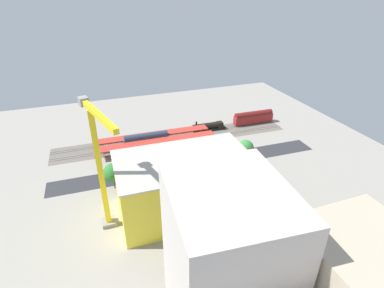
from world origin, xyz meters
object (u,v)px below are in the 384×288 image
object	(u,v)px
platform_canopy_near	(158,141)
street_tree_3	(245,154)
parked_car_0	(219,153)
box_truck_0	(140,178)
parked_car_1	(205,155)
box_truck_2	(166,173)
construction_building	(184,185)
street_tree_2	(113,173)
freight_coach_far	(146,139)
street_tree_0	(245,148)
parked_car_2	(187,159)
platform_canopy_far	(154,134)
street_tree_1	(237,153)
tower_crane	(100,163)
traffic_light	(192,161)
parked_car_4	(153,165)
parked_car_3	(172,161)
passenger_coach	(253,117)
box_truck_1	(208,164)
locomotive	(209,127)

from	to	relation	value
platform_canopy_near	street_tree_3	size ratio (longest dim) A/B	7.65
parked_car_0	box_truck_0	bearing A→B (deg)	13.56
parked_car_1	box_truck_2	size ratio (longest dim) A/B	0.47
construction_building	street_tree_2	bearing A→B (deg)	-41.11
freight_coach_far	parked_car_0	xyz separation A→B (m)	(-25.07, 16.15, -2.36)
construction_building	box_truck_2	bearing A→B (deg)	-85.77
street_tree_0	parked_car_2	bearing A→B (deg)	-19.06
platform_canopy_far	box_truck_2	world-z (taller)	platform_canopy_far
platform_canopy_near	street_tree_1	xyz separation A→B (m)	(-24.50, 19.98, 0.90)
parked_car_2	tower_crane	xyz separation A→B (m)	(30.95, 25.65, 19.63)
platform_canopy_near	parked_car_1	world-z (taller)	platform_canopy_near
box_truck_0	traffic_light	distance (m)	18.81
parked_car_0	street_tree_2	world-z (taller)	street_tree_2
parked_car_1	parked_car_2	size ratio (longest dim) A/B	1.04
parked_car_2	street_tree_2	xyz separation A→B (m)	(27.72, 8.19, 5.26)
parked_car_0	parked_car_4	distance (m)	26.13
platform_canopy_far	tower_crane	xyz separation A→B (m)	(22.74, 44.53, 16.56)
freight_coach_far	parked_car_3	bearing A→B (deg)	110.46
passenger_coach	parked_car_3	bearing A→B (deg)	25.07
parked_car_0	street_tree_3	xyz separation A→B (m)	(-6.28, 8.85, 3.23)
platform_canopy_far	box_truck_1	xyz separation A→B (m)	(-13.66, 25.99, -2.19)
freight_coach_far	box_truck_1	xyz separation A→B (m)	(-17.29, 23.70, -1.56)
locomotive	freight_coach_far	bearing A→B (deg)	10.89
traffic_light	construction_building	bearing A→B (deg)	63.91
platform_canopy_near	parked_car_1	bearing A→B (deg)	142.85
street_tree_2	parked_car_0	bearing A→B (deg)	-168.09
parked_car_3	box_truck_2	xyz separation A→B (m)	(4.31, 8.09, 0.96)
locomotive	box_truck_0	world-z (taller)	locomotive
parked_car_0	box_truck_1	distance (m)	10.88
parked_car_4	street_tree_3	world-z (taller)	street_tree_3
street_tree_1	street_tree_0	bearing A→B (deg)	-170.17
construction_building	tower_crane	world-z (taller)	tower_crane
construction_building	platform_canopy_near	bearing A→B (deg)	-90.74
platform_canopy_near	box_truck_2	distance (m)	20.00
platform_canopy_near	tower_crane	world-z (taller)	tower_crane
passenger_coach	box_truck_1	distance (m)	45.98
locomotive	parked_car_3	xyz separation A→B (m)	(24.03, 21.79, -1.01)
platform_canopy_far	street_tree_3	world-z (taller)	street_tree_3
parked_car_0	box_truck_0	size ratio (longest dim) A/B	0.45
construction_building	tower_crane	bearing A→B (deg)	2.87
parked_car_4	tower_crane	size ratio (longest dim) A/B	0.12
parked_car_1	parked_car_3	xyz separation A→B (m)	(13.28, -0.02, 0.03)
locomotive	parked_car_4	bearing A→B (deg)	35.05
passenger_coach	tower_crane	size ratio (longest dim) A/B	0.54
construction_building	street_tree_0	bearing A→B (deg)	-147.69
construction_building	parked_car_4	bearing A→B (deg)	-80.71
platform_canopy_far	box_truck_1	size ratio (longest dim) A/B	4.57
parked_car_2	box_truck_1	bearing A→B (deg)	127.50
passenger_coach	street_tree_1	xyz separation A→B (m)	(24.22, 30.09, 1.47)
parked_car_4	tower_crane	world-z (taller)	tower_crane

